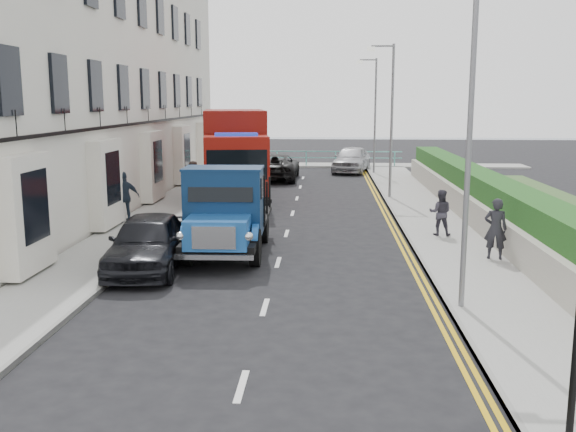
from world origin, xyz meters
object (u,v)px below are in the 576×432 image
object	(u,v)px
parked_car_front	(148,242)
lamp_mid	(389,112)
bedford_lorry	(225,217)
lamp_far	(373,109)
pedestrian_east_near	(496,229)
red_lorry	(235,153)
lamp_near	(464,127)

from	to	relation	value
parked_car_front	lamp_mid	bearing A→B (deg)	55.65
bedford_lorry	lamp_far	bearing A→B (deg)	73.89
lamp_mid	pedestrian_east_near	bearing A→B (deg)	-80.65
lamp_mid	lamp_far	xyz separation A→B (m)	(0.00, 10.00, 0.00)
lamp_mid	pedestrian_east_near	world-z (taller)	lamp_mid
red_lorry	pedestrian_east_near	size ratio (longest dim) A/B	4.69
lamp_near	parked_car_front	bearing A→B (deg)	158.51
pedestrian_east_near	red_lorry	bearing A→B (deg)	-39.48
bedford_lorry	parked_car_front	world-z (taller)	bedford_lorry
lamp_mid	parked_car_front	bearing A→B (deg)	-120.37
lamp_mid	bedford_lorry	xyz separation A→B (m)	(-5.75, -11.53, -2.79)
bedford_lorry	red_lorry	world-z (taller)	red_lorry
lamp_near	red_lorry	world-z (taller)	lamp_near
red_lorry	parked_car_front	size ratio (longest dim) A/B	1.80
lamp_near	parked_car_front	distance (m)	8.80
lamp_near	parked_car_front	size ratio (longest dim) A/B	1.55
lamp_near	lamp_mid	bearing A→B (deg)	90.00
lamp_near	pedestrian_east_near	distance (m)	5.61
lamp_mid	bedford_lorry	world-z (taller)	lamp_mid
lamp_near	lamp_far	bearing A→B (deg)	90.00
lamp_mid	red_lorry	distance (m)	7.23
bedford_lorry	pedestrian_east_near	bearing A→B (deg)	-2.25
parked_car_front	lamp_near	bearing A→B (deg)	-25.47
bedford_lorry	red_lorry	bearing A→B (deg)	95.23
bedford_lorry	parked_car_front	distance (m)	2.42
lamp_mid	bedford_lorry	bearing A→B (deg)	-116.49
lamp_mid	red_lorry	bearing A→B (deg)	-174.00
red_lorry	parked_car_front	distance (m)	12.37
parked_car_front	red_lorry	bearing A→B (deg)	82.93
lamp_mid	pedestrian_east_near	size ratio (longest dim) A/B	4.05
lamp_far	pedestrian_east_near	size ratio (longest dim) A/B	4.05
red_lorry	pedestrian_east_near	xyz separation A→B (m)	(8.88, -10.94, -1.19)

